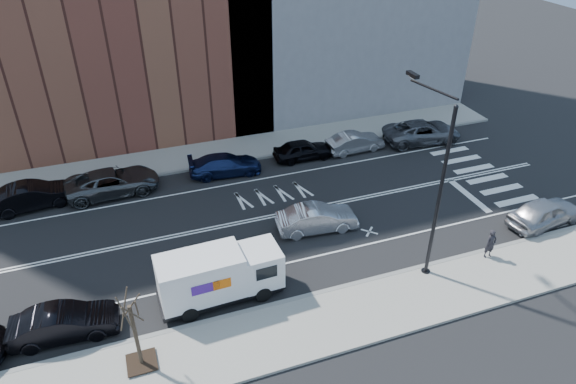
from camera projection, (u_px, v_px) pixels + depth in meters
ground at (250, 221)px, 29.64m from camera, size 120.00×120.00×0.00m
sidewalk_near at (306, 328)px, 22.58m from camera, size 44.00×3.60×0.15m
sidewalk_far at (216, 153)px, 36.61m from camera, size 44.00×3.60×0.15m
curb_near at (292, 300)px, 24.01m from camera, size 44.00×0.25×0.17m
curb_far at (221, 164)px, 35.17m from camera, size 44.00×0.25×0.17m
crosswalk at (480, 174)px, 34.22m from camera, size 3.00×14.00×0.01m
road_markings at (250, 221)px, 29.63m from camera, size 40.00×8.60×0.01m
streetlight at (435, 182)px, 23.43m from camera, size 0.44×4.02×9.34m
street_tree at (137, 341)px, 20.16m from camera, size 1.20×1.20×3.75m
fedex_van at (219, 275)px, 23.56m from camera, size 5.85×2.21×2.64m
far_parked_b at (33, 196)px, 30.44m from camera, size 4.93×2.17×1.57m
far_parked_c at (113, 182)px, 31.79m from camera, size 5.75×2.86×1.57m
far_parked_d at (225, 165)px, 33.87m from camera, size 4.93×2.37×1.39m
far_parked_e at (303, 150)px, 35.66m from camera, size 4.14×1.71×1.40m
far_parked_f at (355, 142)px, 36.67m from camera, size 4.29×1.70×1.39m
far_parked_g at (422, 132)px, 37.89m from camera, size 5.99×3.31×1.59m
driving_sedan at (317, 218)px, 28.53m from camera, size 4.62×1.99×1.48m
near_parked_rear_a at (64, 323)px, 21.92m from camera, size 4.55×1.81×1.47m
near_parked_front at (545, 212)px, 28.96m from camera, size 4.83×2.45×1.58m
pedestrian at (491, 244)px, 26.23m from camera, size 0.60×0.41×1.63m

